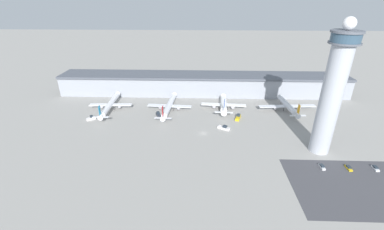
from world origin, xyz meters
TOP-DOWN VIEW (x-y plane):
  - ground_plane at (0.00, 0.00)m, footprint 1000.00×1000.00m
  - terminal_building at (0.00, 70.00)m, footprint 239.01×25.00m
  - control_tower at (63.12, -16.48)m, footprint 14.11×14.11m
  - parking_lot_surface at (71.24, -46.09)m, footprint 64.00×40.00m
  - airplane_gate_alpha at (-68.45, 32.73)m, footprint 31.16×45.95m
  - airplane_gate_bravo at (-24.94, 33.11)m, footprint 32.65×45.77m
  - airplane_gate_charlie at (14.92, 36.56)m, footprint 33.11×33.08m
  - airplane_gate_delta at (61.66, 35.80)m, footprint 41.86×36.94m
  - service_truck_catering at (-76.74, 16.33)m, footprint 5.93×5.36m
  - service_truck_fuel at (-31.70, 23.87)m, footprint 4.75×7.25m
  - service_truck_baggage at (24.01, 21.56)m, footprint 4.84×8.59m
  - service_truck_water at (13.03, 6.08)m, footprint 8.05×6.15m
  - car_white_wagon at (58.49, -32.47)m, footprint 1.93×4.76m
  - car_black_suv at (84.21, -32.71)m, footprint 1.90×4.53m
  - car_blue_compact at (71.24, -32.90)m, footprint 1.92×4.80m

SIDE VIEW (x-z plane):
  - ground_plane at x=0.00m, z-range 0.00..0.00m
  - parking_lot_surface at x=71.24m, z-range 0.00..0.01m
  - car_blue_compact at x=71.24m, z-range -0.16..1.24m
  - car_black_suv at x=84.21m, z-range -0.17..1.36m
  - car_white_wagon at x=58.49m, z-range -0.17..1.38m
  - service_truck_water at x=13.03m, z-range -0.41..2.23m
  - service_truck_catering at x=-76.74m, z-range -0.46..2.60m
  - service_truck_fuel at x=-31.70m, z-range -0.47..2.61m
  - service_truck_baggage at x=24.01m, z-range -0.47..2.66m
  - airplane_gate_delta at x=61.66m, z-range -2.06..10.23m
  - airplane_gate_bravo at x=-24.94m, z-range -2.27..10.50m
  - airplane_gate_charlie at x=14.92m, z-range -2.58..11.21m
  - airplane_gate_alpha at x=-68.45m, z-range -1.85..10.76m
  - terminal_building at x=0.00m, z-range 0.10..17.26m
  - control_tower at x=63.12m, z-range -0.34..68.86m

